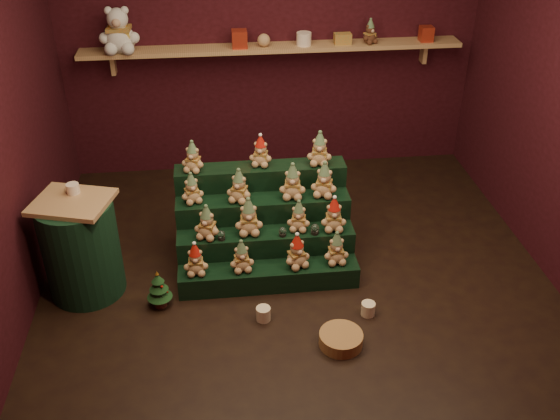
{
  "coord_description": "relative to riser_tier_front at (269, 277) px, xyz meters",
  "views": [
    {
      "loc": [
        -0.58,
        -3.88,
        3.11
      ],
      "look_at": [
        -0.11,
        0.25,
        0.51
      ],
      "focal_mm": 40.0,
      "sensor_mm": 36.0,
      "label": 1
    }
  ],
  "objects": [
    {
      "name": "teddy_7",
      "position": [
        0.53,
        0.21,
        0.41
      ],
      "size": [
        0.21,
        0.19,
        0.28
      ],
      "primitive_type": null,
      "rotation": [
        0.0,
        0.0,
        -0.07
      ],
      "color": "tan",
      "rests_on": "riser_tier_midfront"
    },
    {
      "name": "gift_tin_red_b",
      "position": [
        1.7,
        1.9,
        1.3
      ],
      "size": [
        0.12,
        0.12,
        0.14
      ],
      "primitive_type": "cube",
      "color": "#9F2B18",
      "rests_on": "back_shelf"
    },
    {
      "name": "table_ornament",
      "position": [
        -1.4,
        0.22,
        0.76
      ],
      "size": [
        0.09,
        0.09,
        0.07
      ],
      "primitive_type": "cylinder",
      "color": "beige",
      "rests_on": "side_table"
    },
    {
      "name": "snow_globe_c",
      "position": [
        0.38,
        0.16,
        0.31
      ],
      "size": [
        0.07,
        0.07,
        0.09
      ],
      "color": "black",
      "rests_on": "riser_tier_midfront"
    },
    {
      "name": "riser_tier_back",
      "position": [
        0.0,
        0.66,
        0.27
      ],
      "size": [
        1.4,
        0.22,
        0.72
      ],
      "primitive_type": "cube",
      "color": "black",
      "rests_on": "ground"
    },
    {
      "name": "white_bear",
      "position": [
        -1.16,
        1.89,
        1.49
      ],
      "size": [
        0.38,
        0.34,
        0.51
      ],
      "primitive_type": null,
      "rotation": [
        0.0,
        0.0,
        -0.04
      ],
      "color": "silver",
      "rests_on": "back_shelf"
    },
    {
      "name": "gift_tin_red_a",
      "position": [
        -0.08,
        1.9,
        1.31
      ],
      "size": [
        0.14,
        0.14,
        0.16
      ],
      "primitive_type": "cube",
      "color": "#9F2B18",
      "rests_on": "back_shelf"
    },
    {
      "name": "teddy_10",
      "position": [
        0.24,
        0.44,
        0.6
      ],
      "size": [
        0.23,
        0.22,
        0.29
      ],
      "primitive_type": null,
      "rotation": [
        0.0,
        0.0,
        -0.14
      ],
      "color": "tan",
      "rests_on": "riser_tier_midback"
    },
    {
      "name": "back_shelf",
      "position": [
        0.23,
        1.92,
        1.2
      ],
      "size": [
        3.6,
        0.26,
        0.24
      ],
      "color": "tan",
      "rests_on": "ground"
    },
    {
      "name": "snow_globe_a",
      "position": [
        -0.35,
        0.16,
        0.31
      ],
      "size": [
        0.06,
        0.06,
        0.08
      ],
      "color": "black",
      "rests_on": "riser_tier_midfront"
    },
    {
      "name": "riser_tier_midfront",
      "position": [
        0.0,
        0.22,
        0.09
      ],
      "size": [
        1.4,
        0.22,
        0.36
      ],
      "primitive_type": "cube",
      "color": "black",
      "rests_on": "ground"
    },
    {
      "name": "wicker_basket",
      "position": [
        0.44,
        -0.7,
        -0.04
      ],
      "size": [
        0.33,
        0.33,
        0.1
      ],
      "primitive_type": "cylinder",
      "rotation": [
        0.0,
        0.0,
        0.09
      ],
      "color": "#A77343",
      "rests_on": "ground"
    },
    {
      "name": "teddy_3",
      "position": [
        0.53,
        0.02,
        0.22
      ],
      "size": [
        0.2,
        0.18,
        0.27
      ],
      "primitive_type": null,
      "rotation": [
        0.0,
        0.0,
        0.03
      ],
      "color": "tan",
      "rests_on": "riser_tier_front"
    },
    {
      "name": "teddy_6",
      "position": [
        0.26,
        0.24,
        0.4
      ],
      "size": [
        0.21,
        0.2,
        0.25
      ],
      "primitive_type": null,
      "rotation": [
        0.0,
        0.0,
        -0.23
      ],
      "color": "tan",
      "rests_on": "riser_tier_midfront"
    },
    {
      "name": "front_wall",
      "position": [
        0.23,
        -2.0,
        1.31
      ],
      "size": [
        4.0,
        0.1,
        2.8
      ],
      "primitive_type": "cube",
      "color": "black",
      "rests_on": "ground"
    },
    {
      "name": "mug_left",
      "position": [
        -0.08,
        -0.38,
        -0.04
      ],
      "size": [
        0.11,
        0.11,
        0.11
      ],
      "primitive_type": "cylinder",
      "color": "beige",
      "rests_on": "ground"
    },
    {
      "name": "teddy_5",
      "position": [
        -0.13,
        0.23,
        0.42
      ],
      "size": [
        0.22,
        0.2,
        0.3
      ],
      "primitive_type": null,
      "rotation": [
        0.0,
        0.0,
        -0.02
      ],
      "color": "tan",
      "rests_on": "riser_tier_midfront"
    },
    {
      "name": "teddy_14",
      "position": [
        0.48,
        0.64,
        0.77
      ],
      "size": [
        0.23,
        0.22,
        0.28
      ],
      "primitive_type": null,
      "rotation": [
        0.0,
        0.0,
        -0.19
      ],
      "color": "tan",
      "rests_on": "riser_tier_back"
    },
    {
      "name": "teddy_9",
      "position": [
        -0.19,
        0.43,
        0.59
      ],
      "size": [
        0.25,
        0.24,
        0.28
      ],
      "primitive_type": null,
      "rotation": [
        0.0,
        0.0,
        -0.4
      ],
      "color": "tan",
      "rests_on": "riser_tier_midback"
    },
    {
      "name": "teddy_0",
      "position": [
        -0.55,
        -0.0,
        0.22
      ],
      "size": [
        0.19,
        0.17,
        0.26
      ],
      "primitive_type": null,
      "rotation": [
        0.0,
        0.0,
        -0.01
      ],
      "color": "tan",
      "rests_on": "riser_tier_front"
    },
    {
      "name": "teddy_8",
      "position": [
        -0.56,
        0.46,
        0.58
      ],
      "size": [
        0.22,
        0.21,
        0.25
      ],
      "primitive_type": null,
      "rotation": [
        0.0,
        0.0,
        0.31
      ],
      "color": "tan",
      "rests_on": "riser_tier_midback"
    },
    {
      "name": "shelf_plush_ball",
      "position": [
        0.15,
        1.9,
        1.29
      ],
      "size": [
        0.12,
        0.12,
        0.12
      ],
      "primitive_type": "sphere",
      "color": "tan",
      "rests_on": "back_shelf"
    },
    {
      "name": "side_table",
      "position": [
        -1.4,
        0.12,
        0.31
      ],
      "size": [
        0.63,
        0.58,
        0.81
      ],
      "rotation": [
        0.0,
        0.0,
        -0.29
      ],
      "color": "tan",
      "rests_on": "ground"
    },
    {
      "name": "brown_bear",
      "position": [
        1.15,
        1.89,
        1.34
      ],
      "size": [
        0.21,
        0.2,
        0.22
      ],
      "primitive_type": null,
      "rotation": [
        0.0,
        0.0,
        0.48
      ],
      "color": "#4F2B1A",
      "rests_on": "back_shelf"
    },
    {
      "name": "riser_tier_midback",
      "position": [
        0.0,
        0.44,
        0.18
      ],
      "size": [
        1.4,
        0.22,
        0.54
      ],
      "primitive_type": "cube",
      "color": "black",
      "rests_on": "ground"
    },
    {
      "name": "ground",
      "position": [
        0.23,
        0.05,
        -0.09
      ],
      "size": [
        4.0,
        4.0,
        0.0
      ],
      "primitive_type": "plane",
      "color": "black",
      "rests_on": "ground"
    },
    {
      "name": "riser_tier_front",
      "position": [
        0.0,
        0.0,
        0.0
      ],
      "size": [
        1.4,
        0.22,
        0.18
      ],
      "primitive_type": "cube",
      "color": "black",
      "rests_on": "ground"
    },
    {
      "name": "teddy_11",
      "position": [
        0.49,
        0.44,
        0.6
      ],
      "size": [
        0.26,
        0.25,
        0.29
      ],
      "primitive_type": null,
      "rotation": [
        0.0,
        0.0,
        -0.33
      ],
      "color": "tan",
      "rests_on": "riser_tier_midback"
    },
    {
      "name": "mug_right",
      "position": [
        0.7,
        -0.41,
        -0.04
      ],
      "size": [
        0.1,
        0.1,
        0.1
      ],
      "primitive_type": "cylinder",
      "color": "beige",
      "rests_on": "ground"
    },
    {
      "name": "scarf_gift_box",
      "position": [
        0.89,
        1.9,
        1.28
      ],
      "size": [
        0.16,
        0.1,
        0.1
      ],
      "primitive_type": "cube",
      "color": "#CC601C",
      "rests_on": "back_shelf"
    },
    {
      "name": "teddy_4",
      "position": [
        -0.45,
        0.21,
        0.41
      ],
      "size": [
        0.25,
        0.24,
        0.28
      ],
      "primitive_type": null,
      "rotation": [
        0.0,
        0.0,
        -0.38
      ],
      "color": "tan",
      "rests_on": "riser_tier_midfront"
    },
    {
      "name": "gift_tin_cream",
      "position": [
        0.53,
        1.9,
        1.29
      ],
      "size": [
        0.14,
        0.14,
        0.12
      ],
      "primitive_type": "cylinder",
      "color": "beige",
      "rests_on": "back_shelf"
    },
    {
      "name": "teddy_13",
      "position": [
        0.01,
        0.68,
        0.76
      ],
      "size": [
        0.22,
        0.21,
        0.26
      ],
      "primitive_type": null,
      "rotation": [
        0.0,
        0.0,
        -0.26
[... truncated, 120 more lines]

